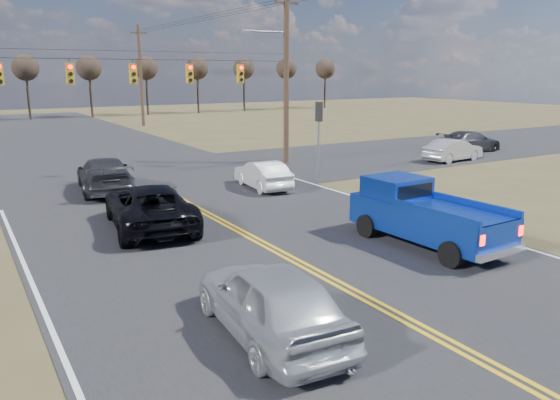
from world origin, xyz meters
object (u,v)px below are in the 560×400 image
silver_suv (271,300)px  cross_car_east_near (453,150)px  cross_car_east_far (470,141)px  pickup_truck (424,215)px  black_suv (150,207)px  white_car_queue (263,175)px  dgrey_car_queue (105,175)px

silver_suv → cross_car_east_near: size_ratio=1.13×
cross_car_east_near → cross_car_east_far: bearing=-67.0°
pickup_truck → black_suv: pickup_truck is taller
cross_car_east_far → black_suv: bearing=102.9°
pickup_truck → silver_suv: (-7.26, -2.87, -0.17)m
white_car_queue → cross_car_east_far: cross_car_east_far is taller
pickup_truck → cross_car_east_far: (18.03, 13.38, -0.25)m
black_suv → cross_car_east_far: 25.85m
black_suv → pickup_truck: bearing=145.4°
cross_car_east_far → dgrey_car_queue: bearing=87.3°
white_car_queue → dgrey_car_queue: dgrey_car_queue is taller
black_suv → dgrey_car_queue: size_ratio=1.04×
white_car_queue → cross_car_east_far: (18.14, 3.19, 0.07)m
silver_suv → black_suv: (0.42, 9.19, -0.02)m
cross_car_east_near → silver_suv: bearing=118.6°
pickup_truck → cross_car_east_near: pickup_truck is taller
pickup_truck → white_car_queue: 10.20m
silver_suv → white_car_queue: 14.89m
silver_suv → cross_car_east_near: 25.47m
white_car_queue → silver_suv: bearing=67.2°
silver_suv → cross_car_east_far: 30.06m
silver_suv → black_suv: 9.20m
white_car_queue → dgrey_car_queue: size_ratio=0.74×
dgrey_car_queue → cross_car_east_near: dgrey_car_queue is taller
white_car_queue → cross_car_east_far: 18.42m
silver_suv → black_suv: bearing=-88.0°
pickup_truck → dgrey_car_queue: size_ratio=1.00×
pickup_truck → dgrey_car_queue: 14.87m
cross_car_east_near → cross_car_east_far: (4.07, 2.16, 0.04)m
pickup_truck → cross_car_east_near: bearing=36.6°
cross_car_east_far → pickup_truck: bearing=123.6°
silver_suv → white_car_queue: silver_suv is taller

